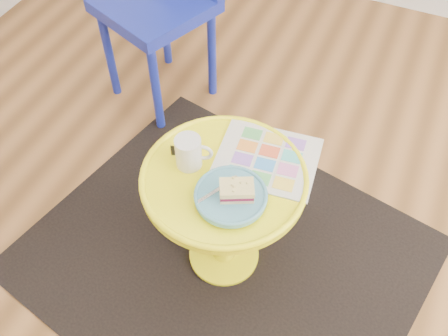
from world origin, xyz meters
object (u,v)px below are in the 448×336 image
at_px(side_table, 224,203).
at_px(newspaper, 267,158).
at_px(plate, 231,196).
at_px(mug, 189,152).

distance_m(side_table, newspaper, 0.20).
bearing_deg(plate, mug, 155.79).
distance_m(side_table, plate, 0.17).
xyz_separation_m(newspaper, plate, (-0.04, -0.18, 0.02)).
height_order(mug, plate, mug).
bearing_deg(side_table, plate, -53.31).
distance_m(newspaper, mug, 0.23).
bearing_deg(plate, newspaper, 78.01).
xyz_separation_m(side_table, newspaper, (0.09, 0.11, 0.13)).
distance_m(mug, plate, 0.18).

